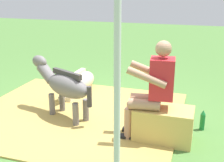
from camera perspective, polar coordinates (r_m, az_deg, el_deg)
ground_plane at (r=4.67m, az=-3.64°, el=-6.85°), size 24.00×24.00×0.00m
hay_patch at (r=4.76m, az=-6.94°, el=-6.31°), size 3.21×2.83×0.02m
hay_bale at (r=3.98m, az=9.85°, el=-8.18°), size 0.76×0.45×0.45m
person_seated at (r=3.80m, az=7.82°, el=-1.13°), size 0.69×0.46×1.33m
pony_standing at (r=4.52m, az=-9.30°, el=-0.70°), size 1.26×0.74×0.89m
pony_lying at (r=5.67m, az=-6.45°, el=-0.34°), size 0.43×1.34×0.42m
soda_bottle at (r=4.40m, az=17.05°, el=-7.25°), size 0.07×0.07×0.30m
tent_pole_left at (r=2.46m, az=1.01°, el=-0.10°), size 0.06×0.06×2.39m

